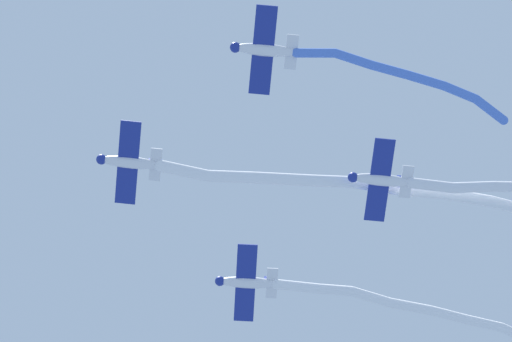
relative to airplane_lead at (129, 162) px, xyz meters
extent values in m
ellipsoid|color=silver|center=(-0.04, -0.09, -0.01)|extent=(2.35, 4.11, 0.84)
sphere|color=navy|center=(0.71, 1.71, -0.01)|extent=(0.93, 0.93, 0.71)
ellipsoid|color=#1E2847|center=(0.16, 0.38, 0.30)|extent=(0.91, 1.16, 0.45)
cube|color=navy|center=(0.01, 0.04, -0.12)|extent=(6.05, 3.59, 0.11)
cube|color=silver|center=(-0.70, -1.69, 0.06)|extent=(2.45, 1.62, 0.09)
cube|color=navy|center=(-0.67, -1.61, 0.50)|extent=(0.46, 0.90, 1.16)
cylinder|color=white|center=(-1.27, -3.58, -0.03)|extent=(1.72, 3.39, 0.90)
cylinder|color=white|center=(-2.41, -6.68, 0.14)|extent=(2.29, 3.38, 1.26)
cylinder|color=white|center=(-3.83, -9.82, 0.43)|extent=(2.34, 3.59, 1.24)
cylinder|color=white|center=(-5.20, -12.83, 0.67)|extent=(2.14, 3.11, 1.10)
cylinder|color=white|center=(-6.32, -15.67, 0.83)|extent=(1.83, 3.17, 1.04)
cylinder|color=white|center=(-7.41, -18.75, 1.14)|extent=(2.23, 3.55, 1.53)
cylinder|color=white|center=(-8.55, -21.96, 1.41)|extent=(1.88, 3.44, 0.93)
cylinder|color=white|center=(-9.42, -25.21, 1.62)|extent=(1.76, 3.49, 1.42)
sphere|color=white|center=(-0.83, -1.99, -0.06)|extent=(0.82, 0.82, 0.82)
sphere|color=white|center=(-1.71, -5.16, -0.01)|extent=(0.82, 0.82, 0.82)
sphere|color=white|center=(-3.11, -8.20, 0.29)|extent=(0.82, 0.82, 0.82)
sphere|color=white|center=(-4.55, -11.45, 0.58)|extent=(0.82, 0.82, 0.82)
sphere|color=white|center=(-5.85, -14.21, 0.76)|extent=(0.82, 0.82, 0.82)
sphere|color=white|center=(-6.80, -17.12, 0.89)|extent=(0.82, 0.82, 0.82)
sphere|color=white|center=(-8.02, -20.37, 1.38)|extent=(0.82, 0.82, 0.82)
sphere|color=white|center=(-9.07, -23.55, 1.45)|extent=(0.82, 0.82, 0.82)
ellipsoid|color=silver|center=(-11.41, -4.27, -0.41)|extent=(2.42, 4.10, 0.84)
sphere|color=navy|center=(-10.63, -2.48, -0.41)|extent=(0.94, 0.94, 0.71)
ellipsoid|color=#1E2847|center=(-11.21, -3.80, -0.10)|extent=(0.93, 1.16, 0.45)
cube|color=navy|center=(-11.36, -4.14, -0.52)|extent=(6.03, 3.68, 0.11)
cube|color=silver|center=(-12.11, -5.85, -0.34)|extent=(2.45, 1.65, 0.09)
cube|color=navy|center=(-12.07, -5.77, 0.10)|extent=(0.48, 0.90, 1.16)
cylinder|color=#4C75DB|center=(-12.83, -7.27, -0.38)|extent=(1.80, 2.53, 0.84)
cylinder|color=#4C75DB|center=(-13.67, -9.62, -0.43)|extent=(1.32, 2.59, 1.09)
cylinder|color=#4C75DB|center=(-14.24, -12.07, -0.71)|extent=(1.42, 2.61, 1.07)
cylinder|color=#4C75DB|center=(-14.82, -14.45, -0.92)|extent=(1.27, 2.47, 0.91)
cylinder|color=#4C75DB|center=(-15.21, -16.78, -1.00)|extent=(0.88, 2.37, 0.65)
cylinder|color=#4C75DB|center=(-15.17, -19.09, -1.12)|extent=(1.16, 2.43, 1.11)
sphere|color=#4C75DB|center=(-12.24, -6.15, -0.46)|extent=(0.61, 0.61, 0.61)
sphere|color=#4C75DB|center=(-13.41, -8.40, -0.29)|extent=(0.61, 0.61, 0.61)
sphere|color=#4C75DB|center=(-13.92, -10.85, -0.57)|extent=(0.61, 0.61, 0.61)
sphere|color=#4C75DB|center=(-14.56, -13.29, -0.84)|extent=(0.61, 0.61, 0.61)
sphere|color=#4C75DB|center=(-15.09, -15.62, -1.00)|extent=(0.61, 0.61, 0.61)
sphere|color=#4C75DB|center=(-15.33, -17.93, -0.99)|extent=(0.61, 0.61, 0.61)
sphere|color=#4C75DB|center=(-15.02, -20.26, -1.25)|extent=(0.61, 0.61, 0.61)
ellipsoid|color=silver|center=(4.14, -11.47, 0.29)|extent=(2.54, 4.06, 0.84)
sphere|color=navy|center=(4.99, -9.70, 0.29)|extent=(0.95, 0.95, 0.71)
ellipsoid|color=#1E2847|center=(4.36, -11.01, 0.60)|extent=(0.95, 1.17, 0.45)
cube|color=navy|center=(4.20, -11.34, 0.18)|extent=(5.99, 3.85, 0.11)
cube|color=silver|center=(3.39, -13.02, 0.36)|extent=(2.44, 1.72, 0.09)
cube|color=navy|center=(3.42, -12.95, 0.80)|extent=(0.51, 0.89, 1.16)
cylinder|color=white|center=(2.82, -14.75, 0.56)|extent=(1.82, 3.11, 1.61)
cylinder|color=white|center=(2.00, -17.38, 1.12)|extent=(1.76, 2.66, 1.47)
cylinder|color=white|center=(1.36, -20.06, 1.47)|extent=(1.40, 3.08, 1.13)
cylinder|color=white|center=(0.71, -23.07, 1.69)|extent=(1.70, 3.25, 1.14)
cylinder|color=white|center=(0.01, -26.04, 1.91)|extent=(1.49, 3.04, 1.12)
cylinder|color=white|center=(-0.52, -28.81, 2.26)|extent=(1.48, 2.84, 1.50)
sphere|color=white|center=(3.25, -13.32, 0.24)|extent=(0.72, 0.72, 0.72)
sphere|color=white|center=(2.40, -16.18, 0.87)|extent=(0.72, 0.72, 0.72)
sphere|color=white|center=(1.59, -18.58, 1.37)|extent=(0.72, 0.72, 0.72)
sphere|color=white|center=(1.12, -21.54, 1.56)|extent=(0.72, 0.72, 0.72)
sphere|color=white|center=(0.30, -24.60, 1.81)|extent=(0.72, 0.72, 0.72)
sphere|color=white|center=(-0.28, -27.48, 2.01)|extent=(0.72, 0.72, 0.72)
sphere|color=white|center=(-0.75, -30.14, 2.51)|extent=(0.72, 0.72, 0.72)
ellipsoid|color=silver|center=(-7.24, -15.64, -0.21)|extent=(2.39, 4.10, 0.84)
sphere|color=navy|center=(-6.46, -13.84, -0.21)|extent=(0.94, 0.94, 0.71)
ellipsoid|color=#1E2847|center=(-7.03, -15.17, 0.10)|extent=(0.92, 1.16, 0.45)
cube|color=navy|center=(-7.18, -15.52, -0.32)|extent=(6.04, 3.64, 0.11)
cube|color=silver|center=(-7.92, -17.23, -0.14)|extent=(2.45, 1.64, 0.09)
cube|color=navy|center=(-7.89, -17.15, 0.30)|extent=(0.47, 0.90, 1.16)
cylinder|color=white|center=(-8.57, -18.88, -0.22)|extent=(1.78, 2.96, 0.85)
cylinder|color=white|center=(-9.74, -21.52, 0.08)|extent=(2.20, 2.96, 1.48)
sphere|color=white|center=(-8.05, -17.53, -0.26)|extent=(0.74, 0.74, 0.74)
sphere|color=white|center=(-9.09, -20.22, -0.19)|extent=(0.74, 0.74, 0.74)
sphere|color=white|center=(-10.40, -22.82, 0.36)|extent=(0.74, 0.74, 0.74)
camera|label=1|loc=(-28.40, 5.77, -76.78)|focal=84.46mm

